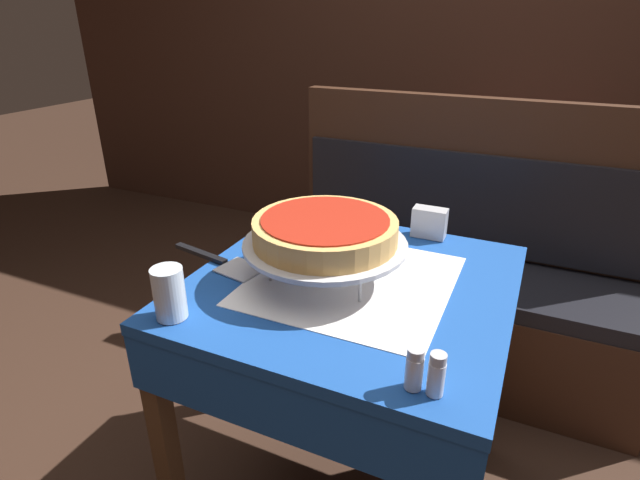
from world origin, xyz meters
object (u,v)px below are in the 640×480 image
object	(u,v)px
deep_dish_pizza	(325,230)
pizza_server	(219,261)
pepper_shaker	(436,375)
condiment_caddy	(537,149)
napkin_holder	(429,223)
dining_table_front	(351,316)
water_glass_near	(169,293)
dining_table_rear	(518,173)
pizza_pan_stand	(325,245)
booth_bench	(452,294)
salt_shaker	(414,369)

from	to	relation	value
deep_dish_pizza	pizza_server	xyz separation A→B (m)	(-0.30, -0.04, -0.13)
pepper_shaker	condiment_caddy	bearing A→B (deg)	87.48
pizza_server	napkin_holder	bearing A→B (deg)	40.45
dining_table_front	water_glass_near	world-z (taller)	water_glass_near
water_glass_near	condiment_caddy	world-z (taller)	condiment_caddy
dining_table_rear	napkin_holder	size ratio (longest dim) A/B	7.76
pepper_shaker	condiment_caddy	size ratio (longest dim) A/B	0.55
pizza_server	napkin_holder	world-z (taller)	napkin_holder
pizza_pan_stand	napkin_holder	xyz separation A→B (m)	(0.18, 0.37, -0.05)
pizza_pan_stand	deep_dish_pizza	xyz separation A→B (m)	(0.00, 0.00, 0.04)
booth_bench	napkin_holder	size ratio (longest dim) A/B	14.28
water_glass_near	salt_shaker	xyz separation A→B (m)	(0.55, -0.00, -0.02)
condiment_caddy	napkin_holder	bearing A→B (deg)	-103.07
pizza_pan_stand	pizza_server	xyz separation A→B (m)	(-0.30, -0.04, -0.09)
dining_table_front	deep_dish_pizza	bearing A→B (deg)	-164.30
pizza_server	pepper_shaker	world-z (taller)	pepper_shaker
salt_shaker	condiment_caddy	size ratio (longest dim) A/B	0.54
pepper_shaker	dining_table_rear	bearing A→B (deg)	89.71
water_glass_near	pepper_shaker	bearing A→B (deg)	-0.32
dining_table_front	napkin_holder	distance (m)	0.40
dining_table_front	pepper_shaker	size ratio (longest dim) A/B	9.18
deep_dish_pizza	pizza_server	world-z (taller)	deep_dish_pizza
pizza_server	dining_table_front	bearing A→B (deg)	9.10
booth_bench	deep_dish_pizza	xyz separation A→B (m)	(-0.21, -0.82, 0.57)
booth_bench	salt_shaker	xyz separation A→B (m)	(0.10, -1.12, 0.48)
salt_shaker	condiment_caddy	world-z (taller)	condiment_caddy
napkin_holder	condiment_caddy	size ratio (longest dim) A/B	0.64
deep_dish_pizza	napkin_holder	bearing A→B (deg)	63.90
napkin_holder	booth_bench	bearing A→B (deg)	85.52
napkin_holder	deep_dish_pizza	bearing A→B (deg)	-116.10
booth_bench	condiment_caddy	bearing A→B (deg)	70.99
napkin_holder	water_glass_near	bearing A→B (deg)	-121.91
dining_table_rear	deep_dish_pizza	size ratio (longest dim) A/B	2.17
pizza_pan_stand	salt_shaker	world-z (taller)	pizza_pan_stand
water_glass_near	pepper_shaker	size ratio (longest dim) A/B	1.40
pepper_shaker	condiment_caddy	distance (m)	1.74
dining_table_front	napkin_holder	size ratio (longest dim) A/B	7.85
deep_dish_pizza	napkin_holder	distance (m)	0.42
salt_shaker	deep_dish_pizza	bearing A→B (deg)	135.38
dining_table_front	dining_table_rear	xyz separation A→B (m)	(0.29, 1.50, 0.01)
pizza_server	pepper_shaker	bearing A→B (deg)	-22.48
napkin_holder	condiment_caddy	bearing A→B (deg)	76.93
napkin_holder	pepper_shaker	bearing A→B (deg)	-75.76
deep_dish_pizza	water_glass_near	size ratio (longest dim) A/B	2.97
dining_table_front	dining_table_rear	distance (m)	1.53
pepper_shaker	pizza_pan_stand	bearing A→B (deg)	138.77
salt_shaker	pizza_pan_stand	bearing A→B (deg)	135.38
deep_dish_pizza	dining_table_front	bearing A→B (deg)	15.70
booth_bench	deep_dish_pizza	bearing A→B (deg)	-104.74
booth_bench	condiment_caddy	size ratio (longest dim) A/B	9.19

